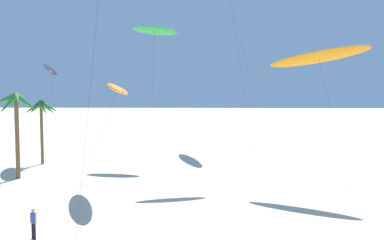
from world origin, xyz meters
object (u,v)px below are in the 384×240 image
flying_kite_4 (50,69)px  person_foreground_walker (33,222)px  flying_kite_0 (155,30)px  flying_kite_6 (319,57)px  palm_tree_0 (16,109)px  palm_tree_1 (41,111)px  flying_kite_10 (117,89)px

flying_kite_4 → person_foreground_walker: bearing=-74.2°
flying_kite_0 → flying_kite_6: 19.60m
flying_kite_4 → flying_kite_0: bearing=9.6°
palm_tree_0 → flying_kite_6: flying_kite_6 is taller
palm_tree_0 → palm_tree_1: palm_tree_0 is taller
person_foreground_walker → flying_kite_10: bearing=76.4°
palm_tree_1 → flying_kite_10: flying_kite_10 is taller
flying_kite_6 → flying_kite_10: (-15.45, -1.19, -2.45)m
palm_tree_0 → flying_kite_10: (9.81, -4.98, 1.83)m
flying_kite_4 → palm_tree_1: bearing=-164.8°
flying_kite_0 → flying_kite_10: bearing=-95.5°
palm_tree_1 → flying_kite_6: (25.62, -11.14, 4.92)m
flying_kite_0 → flying_kite_10: flying_kite_0 is taller
palm_tree_1 → flying_kite_0: flying_kite_0 is taller
flying_kite_6 → flying_kite_0: bearing=136.8°
flying_kite_10 → person_foreground_walker: (-2.62, -10.83, -7.08)m
flying_kite_0 → flying_kite_6: size_ratio=1.27×
palm_tree_0 → flying_kite_0: size_ratio=0.52×
palm_tree_0 → palm_tree_1: size_ratio=1.15×
palm_tree_0 → palm_tree_1: bearing=92.8°
flying_kite_0 → flying_kite_4: (-10.62, -1.80, -4.12)m
palm_tree_0 → flying_kite_4: 8.44m
flying_kite_4 → flying_kite_10: (9.23, -12.59, -1.79)m
palm_tree_1 → person_foreground_walker: (7.55, -23.16, -4.60)m
flying_kite_6 → flying_kite_10: bearing=-175.6°
palm_tree_0 → person_foreground_walker: size_ratio=4.45×
flying_kite_0 → palm_tree_0: bearing=-140.0°
flying_kite_6 → person_foreground_walker: bearing=-146.4°
palm_tree_1 → flying_kite_10: size_ratio=0.55×
flying_kite_0 → flying_kite_6: bearing=-43.2°
person_foreground_walker → flying_kite_4: bearing=105.8°
palm_tree_0 → flying_kite_4: size_ratio=0.71×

